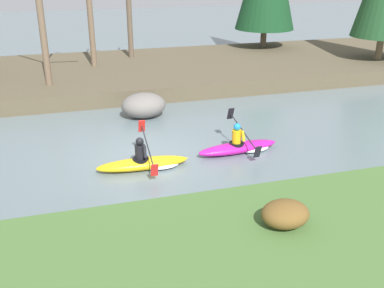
{
  "coord_description": "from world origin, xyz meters",
  "views": [
    {
      "loc": [
        -2.22,
        -12.7,
        5.78
      ],
      "look_at": [
        1.32,
        -0.62,
        0.55
      ],
      "focal_mm": 42.0,
      "sensor_mm": 36.0,
      "label": 1
    }
  ],
  "objects": [
    {
      "name": "bare_tree_mid_downstream",
      "position": [
        1.56,
        12.19,
        2.89
      ],
      "size": [
        2.64,
        2.61,
        4.7
      ],
      "color": "brown",
      "rests_on": "riverbank_far"
    },
    {
      "name": "ground_plane",
      "position": [
        0.0,
        0.0,
        0.0
      ],
      "size": [
        90.0,
        90.0,
        0.0
      ],
      "primitive_type": "plane",
      "color": "slate"
    },
    {
      "name": "bare_tree_mid_upstream",
      "position": [
        -0.6,
        10.57,
        3.54
      ],
      "size": [
        3.36,
        3.32,
        6.07
      ],
      "color": "brown",
      "rests_on": "riverbank_far"
    },
    {
      "name": "bare_tree_upstream",
      "position": [
        -2.81,
        7.38,
        3.66
      ],
      "size": [
        3.49,
        3.45,
        6.33
      ],
      "color": "brown",
      "rests_on": "riverbank_far"
    },
    {
      "name": "kayaker_lead",
      "position": [
        3.01,
        -0.44,
        0.2
      ],
      "size": [
        2.79,
        2.07,
        1.2
      ],
      "rotation": [
        0.0,
        0.0,
        0.09
      ],
      "color": "#C61999",
      "rests_on": "ground"
    },
    {
      "name": "shrub_clump_second",
      "position": [
        1.81,
        -5.69,
        0.98
      ],
      "size": [
        1.0,
        0.84,
        0.54
      ],
      "color": "brown",
      "rests_on": "riverbank_near"
    },
    {
      "name": "kayaker_middle",
      "position": [
        -0.14,
        -0.79,
        0.2
      ],
      "size": [
        2.77,
        2.06,
        1.2
      ],
      "rotation": [
        0.0,
        0.0,
        -0.01
      ],
      "color": "yellow",
      "rests_on": "ground"
    },
    {
      "name": "riverbank_far",
      "position": [
        0.0,
        9.9,
        0.34
      ],
      "size": [
        44.0,
        9.14,
        0.67
      ],
      "color": "brown",
      "rests_on": "ground"
    },
    {
      "name": "boulder_midstream",
      "position": [
        0.66,
        3.82,
        0.49
      ],
      "size": [
        1.72,
        1.35,
        0.97
      ],
      "color": "slate",
      "rests_on": "ground"
    }
  ]
}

